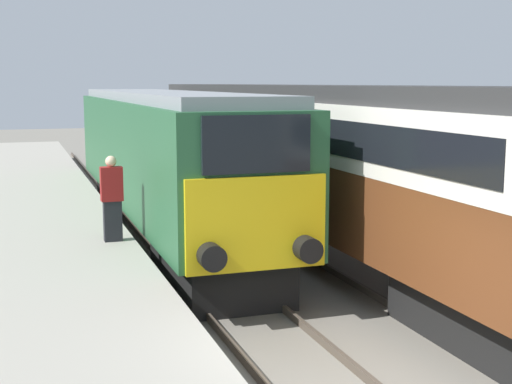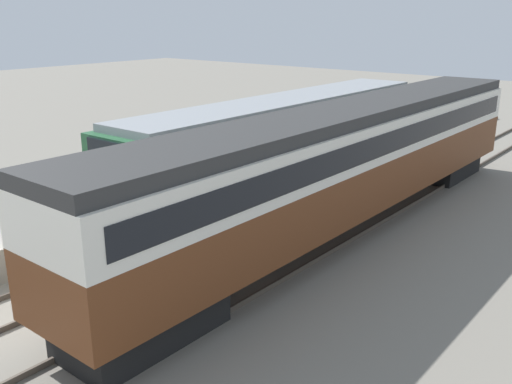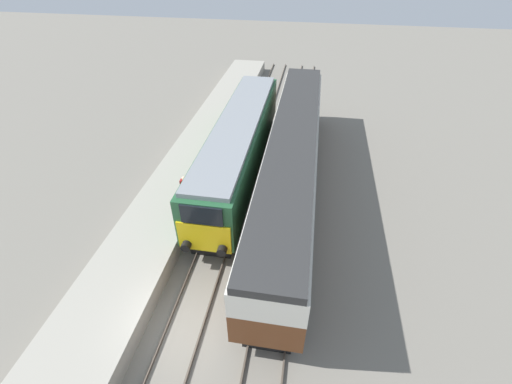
{
  "view_description": "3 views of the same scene",
  "coord_description": "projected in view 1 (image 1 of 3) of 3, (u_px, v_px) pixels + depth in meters",
  "views": [
    {
      "loc": [
        -3.8,
        -7.69,
        4.17
      ],
      "look_at": [
        0.0,
        3.53,
        2.35
      ],
      "focal_mm": 50.0,
      "sensor_mm": 36.0,
      "label": 1
    },
    {
      "loc": [
        12.29,
        -5.51,
        6.84
      ],
      "look_at": [
        1.7,
        7.53,
        1.6
      ],
      "focal_mm": 40.0,
      "sensor_mm": 36.0,
      "label": 2
    },
    {
      "loc": [
        4.13,
        -6.99,
        12.86
      ],
      "look_at": [
        1.7,
        7.53,
        1.6
      ],
      "focal_mm": 24.0,
      "sensor_mm": 36.0,
      "label": 3
    }
  ],
  "objects": [
    {
      "name": "platform_left",
      "position": [
        46.0,
        255.0,
        15.41
      ],
      "size": [
        3.5,
        50.0,
        0.96
      ],
      "color": "#9E998C",
      "rests_on": "ground_plane"
    },
    {
      "name": "locomotive",
      "position": [
        163.0,
        155.0,
        19.37
      ],
      "size": [
        2.7,
        16.25,
        3.93
      ],
      "color": "black",
      "rests_on": "ground_plane"
    },
    {
      "name": "rails_near_track",
      "position": [
        232.0,
        298.0,
        13.71
      ],
      "size": [
        1.51,
        60.0,
        0.14
      ],
      "color": "#4C4238",
      "rests_on": "ground_plane"
    },
    {
      "name": "rails_far_track",
      "position": [
        388.0,
        282.0,
        14.78
      ],
      "size": [
        1.5,
        60.0,
        0.14
      ],
      "color": "#4C4238",
      "rests_on": "ground_plane"
    },
    {
      "name": "passenger_carriage",
      "position": [
        297.0,
        145.0,
        19.19
      ],
      "size": [
        2.75,
        21.55,
        4.11
      ],
      "color": "black",
      "rests_on": "ground_plane"
    },
    {
      "name": "person_on_platform",
      "position": [
        112.0,
        199.0,
        14.46
      ],
      "size": [
        0.44,
        0.26,
        1.75
      ],
      "color": "black",
      "rests_on": "platform_left"
    }
  ]
}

